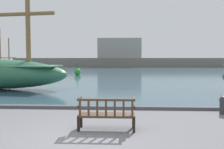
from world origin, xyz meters
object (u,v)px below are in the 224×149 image
object	(u,v)px
park_bench	(106,114)
mooring_bollard	(224,104)
channel_buoy	(78,72)
sailboat_nearest_starboard	(1,66)

from	to	relation	value
park_bench	mooring_bollard	distance (m)	4.70
mooring_bollard	channel_buoy	bearing A→B (deg)	114.83
mooring_bollard	park_bench	bearing A→B (deg)	-150.94
park_bench	sailboat_nearest_starboard	distance (m)	44.51
sailboat_nearest_starboard	channel_buoy	world-z (taller)	sailboat_nearest_starboard
mooring_bollard	sailboat_nearest_starboard	bearing A→B (deg)	126.49
park_bench	mooring_bollard	world-z (taller)	park_bench
channel_buoy	park_bench	bearing A→B (deg)	-77.03
park_bench	channel_buoy	size ratio (longest dim) A/B	1.07
park_bench	channel_buoy	distance (m)	22.82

